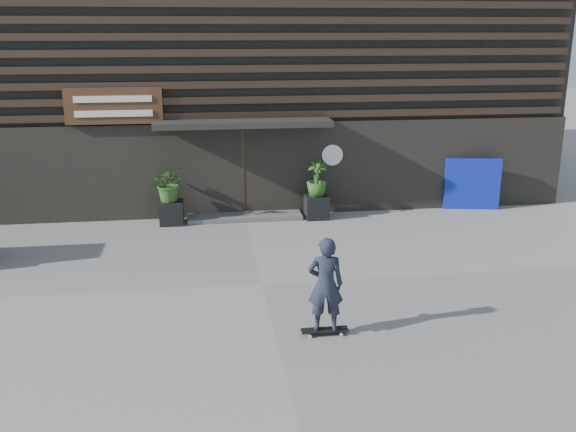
{
  "coord_description": "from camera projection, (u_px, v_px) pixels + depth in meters",
  "views": [
    {
      "loc": [
        -1.11,
        -11.79,
        4.86
      ],
      "look_at": [
        0.66,
        0.95,
        1.1
      ],
      "focal_mm": 40.15,
      "sensor_mm": 36.0,
      "label": 1
    }
  ],
  "objects": [
    {
      "name": "planter_pot_right",
      "position": [
        317.0,
        207.0,
        17.07
      ],
      "size": [
        0.6,
        0.6,
        0.6
      ],
      "primitive_type": "cube",
      "color": "black",
      "rests_on": "ground"
    },
    {
      "name": "skateboarder",
      "position": [
        326.0,
        285.0,
        10.37
      ],
      "size": [
        0.78,
        0.45,
        1.69
      ],
      "color": "black",
      "rests_on": "ground"
    },
    {
      "name": "blue_tarp",
      "position": [
        472.0,
        184.0,
        17.82
      ],
      "size": [
        1.52,
        0.4,
        1.43
      ],
      "primitive_type": "cube",
      "rotation": [
        0.0,
        0.0,
        -0.19
      ],
      "color": "#0B1A9A",
      "rests_on": "ground"
    },
    {
      "name": "building",
      "position": [
        230.0,
        56.0,
        21.07
      ],
      "size": [
        18.0,
        11.0,
        8.0
      ],
      "color": "black",
      "rests_on": "ground"
    },
    {
      "name": "entrance_step",
      "position": [
        245.0,
        216.0,
        17.08
      ],
      "size": [
        3.0,
        0.8,
        0.12
      ],
      "primitive_type": "cube",
      "color": "#51514E",
      "rests_on": "ground"
    },
    {
      "name": "bamboo_left",
      "position": [
        170.0,
        183.0,
        16.35
      ],
      "size": [
        0.86,
        0.75,
        0.96
      ],
      "primitive_type": "imported",
      "color": "#2D591E",
      "rests_on": "planter_pot_left"
    },
    {
      "name": "planter_pot_left",
      "position": [
        171.0,
        213.0,
        16.57
      ],
      "size": [
        0.6,
        0.6,
        0.6
      ],
      "primitive_type": "cube",
      "color": "black",
      "rests_on": "ground"
    },
    {
      "name": "ground",
      "position": [
        262.0,
        284.0,
        12.72
      ],
      "size": [
        80.0,
        80.0,
        0.0
      ],
      "primitive_type": "plane",
      "color": "gray",
      "rests_on": "ground"
    },
    {
      "name": "bamboo_right",
      "position": [
        317.0,
        178.0,
        16.85
      ],
      "size": [
        0.54,
        0.54,
        0.96
      ],
      "primitive_type": "imported",
      "color": "#2D591E",
      "rests_on": "planter_pot_right"
    }
  ]
}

